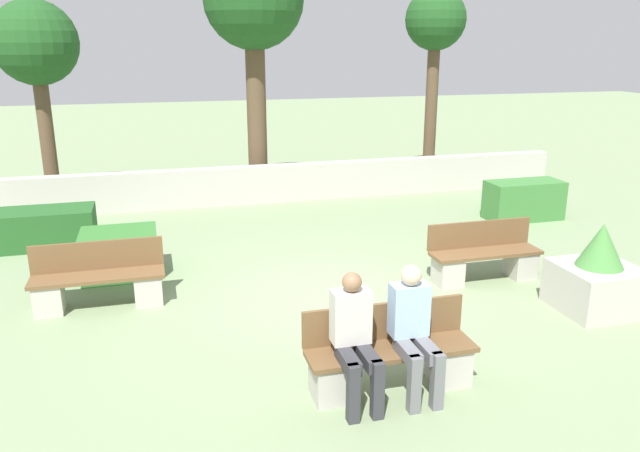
# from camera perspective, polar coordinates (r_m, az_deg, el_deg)

# --- Properties ---
(ground_plane) EXTENTS (60.00, 60.00, 0.00)m
(ground_plane) POSITION_cam_1_polar(r_m,az_deg,el_deg) (8.78, 1.00, -6.53)
(ground_plane) COLOR gray
(perimeter_wall) EXTENTS (14.17, 0.30, 0.82)m
(perimeter_wall) POSITION_cam_1_polar(r_m,az_deg,el_deg) (13.82, -5.43, 3.84)
(perimeter_wall) COLOR #B7B2A8
(perimeter_wall) RESTS_ON ground_plane
(bench_front) EXTENTS (1.75, 0.49, 0.86)m
(bench_front) POSITION_cam_1_polar(r_m,az_deg,el_deg) (6.56, 6.42, -11.95)
(bench_front) COLOR brown
(bench_front) RESTS_ON ground_plane
(bench_left_side) EXTENTS (1.67, 0.48, 0.86)m
(bench_left_side) POSITION_cam_1_polar(r_m,az_deg,el_deg) (9.61, 14.78, -2.95)
(bench_left_side) COLOR brown
(bench_left_side) RESTS_ON ground_plane
(bench_right_side) EXTENTS (1.73, 0.48, 0.86)m
(bench_right_side) POSITION_cam_1_polar(r_m,az_deg,el_deg) (8.89, -19.56, -4.98)
(bench_right_side) COLOR brown
(bench_right_side) RESTS_ON ground_plane
(person_seated_man) EXTENTS (0.38, 0.63, 1.34)m
(person_seated_man) POSITION_cam_1_polar(r_m,az_deg,el_deg) (6.32, 8.54, -9.00)
(person_seated_man) COLOR slate
(person_seated_man) RESTS_ON ground_plane
(person_seated_woman) EXTENTS (0.38, 0.63, 1.32)m
(person_seated_woman) POSITION_cam_1_polar(r_m,az_deg,el_deg) (6.12, 3.19, -9.85)
(person_seated_woman) COLOR #333338
(person_seated_woman) RESTS_ON ground_plane
(hedge_block_near_left) EXTENTS (1.91, 0.85, 0.65)m
(hedge_block_near_left) POSITION_cam_1_polar(r_m,az_deg,el_deg) (11.85, -24.46, -0.21)
(hedge_block_near_left) COLOR #235623
(hedge_block_near_left) RESTS_ON ground_plane
(hedge_block_near_right) EXTENTS (1.50, 0.68, 0.77)m
(hedge_block_near_right) POSITION_cam_1_polar(r_m,az_deg,el_deg) (13.11, 18.13, 2.26)
(hedge_block_near_right) COLOR #3D7A38
(hedge_block_near_right) RESTS_ON ground_plane
(hedge_block_mid_left) EXTENTS (1.11, 0.84, 0.70)m
(hedge_block_mid_left) POSITION_cam_1_polar(r_m,az_deg,el_deg) (9.93, -17.83, -2.40)
(hedge_block_mid_left) COLOR #33702D
(hedge_block_mid_left) RESTS_ON ground_plane
(planter_corner_left) EXTENTS (0.99, 0.99, 1.19)m
(planter_corner_left) POSITION_cam_1_polar(r_m,az_deg,el_deg) (9.01, 24.02, -4.27)
(planter_corner_left) COLOR #B7B2A8
(planter_corner_left) RESTS_ON ground_plane
(tree_leftmost) EXTENTS (1.78, 1.78, 4.30)m
(tree_leftmost) POSITION_cam_1_polar(r_m,az_deg,el_deg) (14.87, -24.55, 14.65)
(tree_leftmost) COLOR brown
(tree_leftmost) RESTS_ON ground_plane
(tree_center_left) EXTENTS (2.17, 2.17, 5.40)m
(tree_center_left) POSITION_cam_1_polar(r_m,az_deg,el_deg) (14.22, -6.09, 19.39)
(tree_center_left) COLOR brown
(tree_center_left) RESTS_ON ground_plane
(tree_center_right) EXTENTS (1.49, 1.49, 4.69)m
(tree_center_right) POSITION_cam_1_polar(r_m,az_deg,el_deg) (16.23, 10.48, 17.40)
(tree_center_right) COLOR brown
(tree_center_right) RESTS_ON ground_plane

